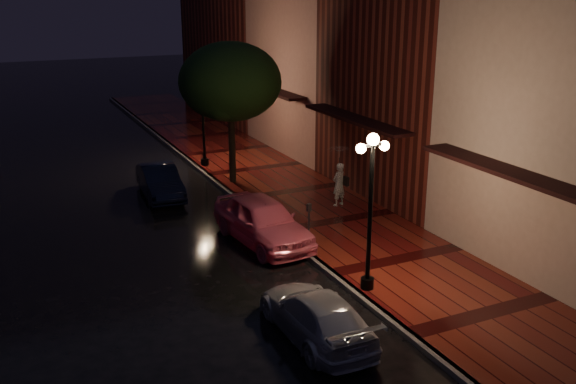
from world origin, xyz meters
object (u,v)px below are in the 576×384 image
silver_car (316,315)px  parking_meter (309,221)px  street_tree (231,84)px  woman_with_umbrella (339,166)px  streetlamp_far (203,112)px  streetlamp_near (371,203)px  navy_car (160,182)px  pink_car (263,221)px

silver_car → parking_meter: parking_meter is taller
street_tree → parking_meter: (-0.38, -7.72, -3.22)m
silver_car → woman_with_umbrella: bearing=-122.7°
streetlamp_far → silver_car: size_ratio=1.09×
streetlamp_far → street_tree: (0.26, -3.01, 1.64)m
streetlamp_near → navy_car: (-2.93, 10.72, -1.97)m
streetlamp_far → silver_car: 15.74m
street_tree → silver_car: size_ratio=1.46×
pink_car → navy_car: (-1.79, 6.17, -0.14)m
silver_car → parking_meter: 5.22m
pink_car → woman_with_umbrella: 4.39m
navy_car → parking_meter: 7.97m
street_tree → silver_car: bearing=-101.8°
streetlamp_far → silver_car: streetlamp_far is taller
streetlamp_near → street_tree: bearing=88.7°
streetlamp_far → woman_with_umbrella: (2.74, -7.60, -0.93)m
streetlamp_near → parking_meter: (-0.12, 3.27, -1.58)m
streetlamp_near → woman_with_umbrella: size_ratio=1.88×
streetlamp_near → street_tree: 11.12m
streetlamp_near → street_tree: street_tree is taller
street_tree → pink_car: street_tree is taller
street_tree → navy_car: size_ratio=1.52×
pink_car → parking_meter: bearing=-56.9°
streetlamp_far → pink_car: (-1.14, -9.45, -1.84)m
street_tree → silver_car: (-2.59, -12.43, -3.67)m
pink_car → parking_meter: size_ratio=3.12×
streetlamp_near → woman_with_umbrella: streetlamp_near is taller
streetlamp_near → woman_with_umbrella: (2.74, 6.40, -0.93)m
street_tree → pink_car: (-1.40, -6.44, -3.48)m
streetlamp_near → parking_meter: 3.63m
streetlamp_far → pink_car: size_ratio=0.96×
pink_car → woman_with_umbrella: (3.88, 1.85, 0.90)m
streetlamp_near → streetlamp_far: bearing=90.0°
parking_meter → woman_with_umbrella: bearing=34.9°
woman_with_umbrella → pink_car: bearing=7.1°
streetlamp_near → silver_car: size_ratio=1.09×
navy_car → street_tree: bearing=8.1°
silver_car → woman_with_umbrella: size_ratio=1.73×
navy_car → parking_meter: size_ratio=2.65×
streetlamp_near → silver_car: bearing=-148.3°
parking_meter → streetlamp_far: bearing=76.7°
streetlamp_far → woman_with_umbrella: streetlamp_far is taller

